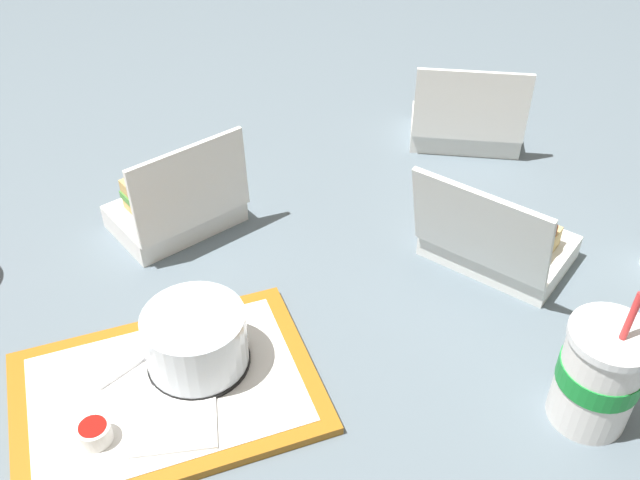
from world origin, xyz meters
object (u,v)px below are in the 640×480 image
clamshell_hotdog_back (465,122)px  soda_cup_center (599,375)px  ketchup_cup (94,432)px  cake_container (196,341)px  plastic_fork (134,362)px  clamshell_hotdog_front (497,238)px  food_tray (167,392)px  clamshell_sandwich_left (176,203)px

clamshell_hotdog_back → soda_cup_center: (-0.19, -0.61, 0.03)m
ketchup_cup → cake_container: bearing=27.1°
ketchup_cup → plastic_fork: (0.06, 0.10, -0.01)m
clamshell_hotdog_front → clamshell_hotdog_back: bearing=67.1°
soda_cup_center → ketchup_cup: bearing=162.9°
plastic_fork → clamshell_hotdog_back: clamshell_hotdog_back is taller
clamshell_hotdog_front → plastic_fork: bearing=-177.9°
soda_cup_center → food_tray: bearing=155.3°
clamshell_hotdog_back → soda_cup_center: soda_cup_center is taller
food_tray → ketchup_cup: size_ratio=9.39×
clamshell_sandwich_left → clamshell_hotdog_back: bearing=6.2°
clamshell_sandwich_left → soda_cup_center: bearing=-55.9°
clamshell_hotdog_back → cake_container: bearing=-148.6°
plastic_fork → clamshell_hotdog_front: size_ratio=0.41×
clamshell_hotdog_back → plastic_fork: bearing=-153.4°
clamshell_hotdog_back → clamshell_hotdog_front: (-0.14, -0.32, 0.00)m
cake_container → soda_cup_center: size_ratio=0.65×
plastic_fork → clamshell_sandwich_left: (0.12, 0.28, 0.03)m
clamshell_sandwich_left → cake_container: bearing=-97.9°
clamshell_hotdog_back → clamshell_sandwich_left: size_ratio=1.07×
cake_container → ketchup_cup: cake_container is taller
food_tray → clamshell_sandwich_left: (0.09, 0.34, 0.04)m
clamshell_sandwich_left → clamshell_hotdog_front: bearing=-31.4°
plastic_fork → clamshell_hotdog_front: (0.55, 0.02, 0.03)m
cake_container → clamshell_sandwich_left: bearing=82.1°
food_tray → cake_container: bearing=29.2°
food_tray → clamshell_sandwich_left: clamshell_sandwich_left is taller
ketchup_cup → clamshell_sandwich_left: bearing=64.4°
ketchup_cup → soda_cup_center: bearing=-17.1°
food_tray → soda_cup_center: bearing=-24.7°
food_tray → soda_cup_center: soda_cup_center is taller
clamshell_sandwich_left → soda_cup_center: soda_cup_center is taller
clamshell_hotdog_front → cake_container: bearing=-174.2°
food_tray → soda_cup_center: size_ratio=1.86×
plastic_fork → soda_cup_center: size_ratio=0.54×
food_tray → ketchup_cup: 0.10m
cake_container → food_tray: bearing=-150.8°
plastic_fork → soda_cup_center: bearing=-53.8°
clamshell_hotdog_back → soda_cup_center: bearing=-107.3°
food_tray → clamshell_hotdog_back: clamshell_hotdog_back is taller
food_tray → cake_container: cake_container is taller
clamshell_hotdog_back → soda_cup_center: 0.64m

